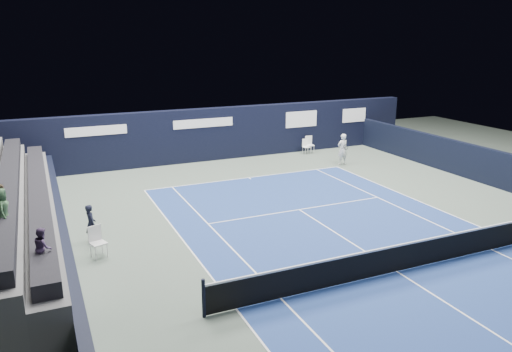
{
  "coord_description": "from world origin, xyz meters",
  "views": [
    {
      "loc": [
        -9.93,
        -11.27,
        7.2
      ],
      "look_at": [
        -1.39,
        7.83,
        1.3
      ],
      "focal_mm": 35.0,
      "sensor_mm": 36.0,
      "label": 1
    }
  ],
  "objects_px": {
    "line_judge_chair": "(97,239)",
    "folding_chair_back_a": "(309,141)",
    "tennis_net": "(398,257)",
    "tennis_player": "(342,149)",
    "folding_chair_back_b": "(306,145)"
  },
  "relations": [
    {
      "from": "line_judge_chair",
      "to": "tennis_net",
      "type": "relative_size",
      "value": 0.08
    },
    {
      "from": "folding_chair_back_a",
      "to": "folding_chair_back_b",
      "type": "xyz_separation_m",
      "value": [
        -0.34,
        -0.22,
        -0.17
      ]
    },
    {
      "from": "folding_chair_back_b",
      "to": "tennis_net",
      "type": "bearing_deg",
      "value": -111.63
    },
    {
      "from": "folding_chair_back_a",
      "to": "tennis_net",
      "type": "distance_m",
      "value": 16.82
    },
    {
      "from": "folding_chair_back_b",
      "to": "line_judge_chair",
      "type": "distance_m",
      "value": 17.47
    },
    {
      "from": "line_judge_chair",
      "to": "tennis_net",
      "type": "xyz_separation_m",
      "value": [
        8.48,
        -5.08,
        -0.1
      ]
    },
    {
      "from": "line_judge_chair",
      "to": "folding_chair_back_a",
      "type": "bearing_deg",
      "value": 17.94
    },
    {
      "from": "tennis_net",
      "to": "folding_chair_back_a",
      "type": "bearing_deg",
      "value": 69.63
    },
    {
      "from": "tennis_net",
      "to": "tennis_player",
      "type": "distance_m",
      "value": 13.69
    },
    {
      "from": "folding_chair_back_b",
      "to": "tennis_net",
      "type": "relative_size",
      "value": 0.07
    },
    {
      "from": "folding_chair_back_b",
      "to": "tennis_net",
      "type": "height_order",
      "value": "tennis_net"
    },
    {
      "from": "line_judge_chair",
      "to": "tennis_player",
      "type": "distance_m",
      "value": 16.21
    },
    {
      "from": "folding_chair_back_b",
      "to": "line_judge_chair",
      "type": "height_order",
      "value": "line_judge_chair"
    },
    {
      "from": "tennis_net",
      "to": "folding_chair_back_b",
      "type": "bearing_deg",
      "value": 70.48
    },
    {
      "from": "line_judge_chair",
      "to": "tennis_net",
      "type": "bearing_deg",
      "value": -49.7
    }
  ]
}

